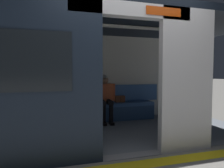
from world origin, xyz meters
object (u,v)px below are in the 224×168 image
object	(u,v)px
person_seated	(105,95)
grab_pole_door	(100,81)
bench_seat	(99,108)
handbag	(120,99)
train_car	(107,58)
book	(92,103)

from	to	relation	value
person_seated	grab_pole_door	distance (m)	1.93
bench_seat	grab_pole_door	bearing A→B (deg)	77.99
handbag	train_car	bearing A→B (deg)	60.58
train_car	handbag	size ratio (longest dim) A/B	24.62
bench_seat	person_seated	distance (m)	0.36
bench_seat	person_seated	xyz separation A→B (m)	(-0.13, 0.05, 0.33)
train_car	person_seated	bearing A→B (deg)	-101.00
person_seated	handbag	distance (m)	0.47
book	grab_pole_door	world-z (taller)	grab_pole_door
train_car	book	xyz separation A→B (m)	(0.13, -1.12, -1.08)
train_car	book	size ratio (longest dim) A/B	29.09
person_seated	grab_pole_door	world-z (taller)	grab_pole_door
handbag	grab_pole_door	world-z (taller)	grab_pole_door
bench_seat	handbag	xyz separation A→B (m)	(-0.56, -0.07, 0.19)
train_car	bench_seat	xyz separation A→B (m)	(-0.06, -1.03, -1.20)
handbag	grab_pole_door	distance (m)	2.23
handbag	book	size ratio (longest dim) A/B	1.18
handbag	grab_pole_door	bearing A→B (deg)	63.58
person_seated	bench_seat	bearing A→B (deg)	-21.40
train_car	bench_seat	bearing A→B (deg)	-93.16
handbag	book	distance (m)	0.75
person_seated	handbag	size ratio (longest dim) A/B	4.56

